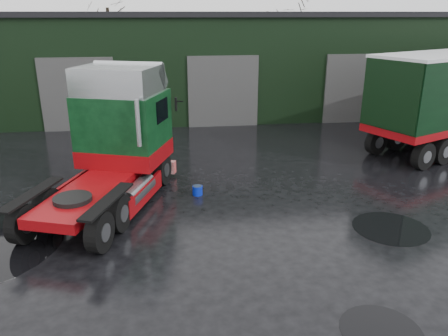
# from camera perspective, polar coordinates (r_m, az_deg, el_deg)

# --- Properties ---
(ground) EXTENTS (100.00, 100.00, 0.00)m
(ground) POSITION_cam_1_polar(r_m,az_deg,el_deg) (12.42, -1.32, -10.60)
(ground) COLOR black
(warehouse) EXTENTS (32.40, 12.40, 6.30)m
(warehouse) POSITION_cam_1_polar(r_m,az_deg,el_deg) (30.98, -1.53, 13.92)
(warehouse) COLOR black
(warehouse) RESTS_ON ground
(hero_tractor) EXTENTS (5.35, 7.98, 4.58)m
(hero_tractor) POSITION_cam_1_polar(r_m,az_deg,el_deg) (14.57, -16.19, 3.06)
(hero_tractor) COLOR black
(hero_tractor) RESTS_ON ground
(wash_bucket) EXTENTS (0.43, 0.43, 0.34)m
(wash_bucket) POSITION_cam_1_polar(r_m,az_deg,el_deg) (15.86, -3.49, -2.94)
(wash_bucket) COLOR #081EB0
(wash_bucket) RESTS_ON ground
(tree_back_a) EXTENTS (4.40, 4.40, 9.50)m
(tree_back_a) POSITION_cam_1_polar(r_m,az_deg,el_deg) (41.00, -14.77, 16.96)
(tree_back_a) COLOR black
(tree_back_a) RESTS_ON ground
(tree_back_b) EXTENTS (4.40, 4.40, 7.50)m
(tree_back_b) POSITION_cam_1_polar(r_m,az_deg,el_deg) (42.22, 8.33, 16.07)
(tree_back_b) COLOR black
(tree_back_b) RESTS_ON ground
(puddle_1) EXTENTS (2.30, 2.30, 0.01)m
(puddle_1) POSITION_cam_1_polar(r_m,az_deg,el_deg) (14.47, 20.93, -7.34)
(puddle_1) COLOR black
(puddle_1) RESTS_ON ground
(puddle_3) EXTENTS (1.72, 1.72, 0.01)m
(puddle_3) POSITION_cam_1_polar(r_m,az_deg,el_deg) (10.24, 19.83, -19.38)
(puddle_3) COLOR black
(puddle_3) RESTS_ON ground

